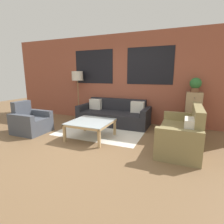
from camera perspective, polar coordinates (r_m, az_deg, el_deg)
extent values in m
plane|color=brown|center=(3.94, -9.89, -11.08)|extent=(16.00, 16.00, 0.00)
cube|color=brown|center=(5.83, 2.71, 10.70)|extent=(8.40, 0.08, 2.80)
cube|color=black|center=(6.18, -5.99, 14.43)|extent=(1.40, 0.01, 1.10)
cube|color=black|center=(5.54, 12.18, 14.53)|extent=(1.40, 0.01, 1.10)
cube|color=silver|center=(4.93, -3.25, -6.10)|extent=(2.28, 1.69, 0.00)
cube|color=#232328|center=(5.42, 0.07, -2.21)|extent=(1.90, 0.72, 0.40)
cube|color=#232328|center=(5.78, 1.73, 0.61)|extent=(1.90, 0.16, 0.78)
cube|color=#232328|center=(5.93, -8.88, -0.23)|extent=(0.16, 0.88, 0.58)
cube|color=#232328|center=(5.19, 11.00, -2.07)|extent=(0.16, 0.88, 0.58)
cube|color=silver|center=(5.90, -5.38, 2.57)|extent=(0.40, 0.16, 0.34)
cube|color=silver|center=(5.38, 8.32, 1.59)|extent=(0.40, 0.16, 0.34)
cube|color=olive|center=(4.04, 19.80, -7.82)|extent=(0.64, 1.36, 0.42)
cube|color=olive|center=(3.97, 25.83, -4.87)|extent=(0.16, 1.36, 0.92)
cube|color=olive|center=(4.73, 21.35, -3.82)|extent=(0.80, 0.14, 0.62)
cube|color=olive|center=(3.30, 20.62, -10.51)|extent=(0.80, 0.14, 0.62)
cube|color=silver|center=(3.49, 23.77, -4.69)|extent=(0.16, 0.40, 0.34)
cube|color=#474C56|center=(5.14, -24.07, -4.08)|extent=(0.64, 0.51, 0.40)
cube|color=#474C56|center=(5.38, -27.22, -1.26)|extent=(0.16, 0.51, 0.84)
cube|color=#474C56|center=(4.97, -27.50, -3.97)|extent=(0.80, 0.14, 0.56)
cube|color=#474C56|center=(5.40, -22.24, -2.32)|extent=(0.80, 0.14, 0.56)
cube|color=silver|center=(4.28, -6.96, -3.06)|extent=(0.97, 0.97, 0.01)
cube|color=tan|center=(3.91, -10.27, -5.10)|extent=(0.97, 0.05, 0.05)
cube|color=tan|center=(4.68, -4.18, -2.08)|extent=(0.97, 0.05, 0.05)
cube|color=tan|center=(4.52, -12.06, -2.81)|extent=(0.05, 0.97, 0.05)
cube|color=tan|center=(4.08, -1.28, -4.14)|extent=(0.05, 0.97, 0.05)
cube|color=tan|center=(4.22, -15.26, -6.67)|extent=(0.05, 0.05, 0.42)
cube|color=tan|center=(3.76, -4.23, -8.59)|extent=(0.06, 0.05, 0.42)
cube|color=tan|center=(4.93, -8.89, -3.70)|extent=(0.05, 0.05, 0.42)
cube|color=tan|center=(4.54, 0.88, -4.92)|extent=(0.06, 0.05, 0.42)
cylinder|color=olive|center=(6.40, -10.68, -1.96)|extent=(0.28, 0.28, 0.02)
cylinder|color=olive|center=(6.27, -10.92, 4.01)|extent=(0.03, 0.03, 1.32)
cylinder|color=beige|center=(6.22, -11.22, 11.49)|extent=(0.38, 0.38, 0.31)
cube|color=tan|center=(5.32, 24.89, 0.11)|extent=(0.41, 0.35, 1.07)
sphere|color=#38332D|center=(5.08, 25.35, 4.17)|extent=(0.02, 0.02, 0.02)
sphere|color=#38332D|center=(5.12, 25.09, 1.20)|extent=(0.02, 0.02, 0.02)
sphere|color=#38332D|center=(5.17, 24.82, -1.72)|extent=(0.02, 0.02, 0.02)
sphere|color=#38332D|center=(5.24, 24.57, -4.58)|extent=(0.02, 0.02, 0.02)
cylinder|color=brown|center=(5.25, 25.46, 6.47)|extent=(0.21, 0.21, 0.11)
sphere|color=#2D6B33|center=(5.23, 25.64, 8.47)|extent=(0.30, 0.30, 0.30)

